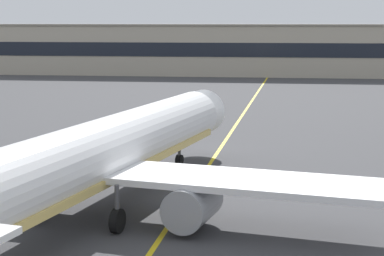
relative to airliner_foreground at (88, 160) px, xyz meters
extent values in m
cube|color=yellow|center=(5.12, 16.93, -3.37)|extent=(5.44, 179.94, 0.01)
cylinder|color=white|center=(0.03, 0.14, 0.13)|extent=(10.79, 36.05, 3.80)
cone|color=white|center=(3.81, 19.07, 0.13)|extent=(4.05, 3.26, 3.61)
cube|color=#DBBC66|center=(0.03, 0.14, -0.91)|extent=(10.15, 33.21, 0.44)
cube|color=black|center=(3.44, 17.21, 0.80)|extent=(3.01, 1.64, 0.60)
cube|color=white|center=(0.15, 0.73, -0.72)|extent=(32.32, 10.98, 0.36)
cylinder|color=black|center=(-5.77, 2.78, -1.94)|extent=(1.95, 0.56, 1.95)
cylinder|color=gray|center=(6.03, -1.46, -1.94)|extent=(2.96, 3.98, 2.30)
cylinder|color=black|center=(6.39, 0.35, -1.94)|extent=(1.95, 0.56, 1.95)
cylinder|color=#4C4C51|center=(2.87, 14.36, -1.89)|extent=(0.24, 0.24, 1.60)
cylinder|color=black|center=(2.87, 14.36, -2.92)|extent=(0.57, 0.96, 0.90)
cylinder|color=#4C4C51|center=(-2.91, -1.31, -1.59)|extent=(0.24, 0.24, 1.60)
cylinder|color=black|center=(-2.91, -1.31, -2.72)|extent=(0.65, 1.35, 1.30)
cylinder|color=#4C4C51|center=(2.19, -2.33, -1.59)|extent=(0.24, 0.24, 1.60)
cylinder|color=black|center=(2.19, -2.33, -2.72)|extent=(0.65, 1.35, 1.30)
cone|color=orange|center=(-0.02, 16.21, -3.09)|extent=(0.36, 0.36, 0.55)
cylinder|color=white|center=(-0.02, 16.21, -3.07)|extent=(0.23, 0.23, 0.07)
cube|color=orange|center=(-0.02, 16.21, -3.35)|extent=(0.44, 0.44, 0.03)
cube|color=#B2A893|center=(6.91, 104.52, 1.67)|extent=(144.38, 12.00, 10.08)
cube|color=black|center=(6.91, 98.47, 2.07)|extent=(138.61, 0.12, 2.80)
cube|color=gray|center=(6.91, 104.52, 6.91)|extent=(144.78, 12.40, 0.40)
camera|label=1|loc=(10.61, -35.35, 7.51)|focal=63.01mm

